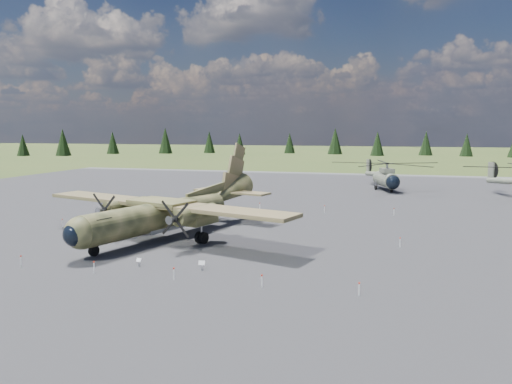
# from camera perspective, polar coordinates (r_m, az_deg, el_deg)

# --- Properties ---
(ground) EXTENTS (500.00, 500.00, 0.00)m
(ground) POSITION_cam_1_polar(r_m,az_deg,el_deg) (46.69, -4.65, -5.06)
(ground) COLOR #475224
(ground) RESTS_ON ground
(apron) EXTENTS (120.00, 120.00, 0.04)m
(apron) POSITION_cam_1_polar(r_m,az_deg,el_deg) (56.01, -1.15, -2.97)
(apron) COLOR slate
(apron) RESTS_ON ground
(transport_plane) EXTENTS (26.64, 23.77, 8.90)m
(transport_plane) POSITION_cam_1_polar(r_m,az_deg,el_deg) (46.48, -9.92, -1.99)
(transport_plane) COLOR #343A1F
(transport_plane) RESTS_ON ground
(helicopter_near) EXTENTS (22.67, 23.01, 4.55)m
(helicopter_near) POSITION_cam_1_polar(r_m,az_deg,el_deg) (82.96, 14.64, 2.37)
(helicopter_near) COLOR gray
(helicopter_near) RESTS_ON ground
(info_placard_left) EXTENTS (0.43, 0.26, 0.64)m
(info_placard_left) POSITION_cam_1_polar(r_m,az_deg,el_deg) (37.39, -13.24, -7.68)
(info_placard_left) COLOR gray
(info_placard_left) RESTS_ON ground
(info_placard_right) EXTENTS (0.47, 0.25, 0.70)m
(info_placard_right) POSITION_cam_1_polar(r_m,az_deg,el_deg) (35.70, -6.22, -8.17)
(info_placard_right) COLOR gray
(info_placard_right) RESTS_ON ground
(barrier_fence) EXTENTS (33.12, 29.62, 0.85)m
(barrier_fence) POSITION_cam_1_polar(r_m,az_deg,el_deg) (46.67, -5.22, -4.43)
(barrier_fence) COLOR white
(barrier_fence) RESTS_ON ground
(treeline) EXTENTS (327.99, 322.79, 10.98)m
(treeline) POSITION_cam_1_polar(r_m,az_deg,el_deg) (43.14, -0.01, 0.37)
(treeline) COLOR black
(treeline) RESTS_ON ground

